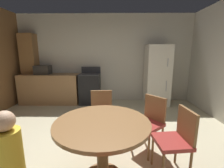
{
  "coord_description": "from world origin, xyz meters",
  "views": [
    {
      "loc": [
        0.29,
        -2.01,
        1.55
      ],
      "look_at": [
        0.24,
        0.87,
        0.95
      ],
      "focal_mm": 24.54,
      "sensor_mm": 36.0,
      "label": 1
    }
  ],
  "objects": [
    {
      "name": "pantry_column",
      "position": [
        -2.33,
        2.74,
        1.05
      ],
      "size": [
        0.44,
        0.36,
        2.1
      ],
      "primitive_type": "cube",
      "color": "olive",
      "rests_on": "ground"
    },
    {
      "name": "wall_back",
      "position": [
        0.0,
        2.96,
        1.35
      ],
      "size": [
        5.7,
        0.12,
        2.7
      ],
      "primitive_type": "cube",
      "color": "beige",
      "rests_on": "ground"
    },
    {
      "name": "refrigerator",
      "position": [
        1.56,
        2.51,
        0.88
      ],
      "size": [
        0.68,
        0.68,
        1.76
      ],
      "color": "silver",
      "rests_on": "ground"
    },
    {
      "name": "dining_table",
      "position": [
        0.15,
        -0.37,
        0.6
      ],
      "size": [
        1.12,
        1.12,
        0.76
      ],
      "color": "olive",
      "rests_on": "ground"
    },
    {
      "name": "microwave",
      "position": [
        -1.87,
        2.56,
        1.03
      ],
      "size": [
        0.44,
        0.32,
        0.26
      ],
      "primitive_type": "cube",
      "color": "#2D2B28",
      "rests_on": "kitchen_counter"
    },
    {
      "name": "ground_plane",
      "position": [
        0.0,
        0.0,
        0.0
      ],
      "size": [
        14.0,
        14.0,
        0.0
      ],
      "primitive_type": "plane",
      "color": "beige"
    },
    {
      "name": "oven_range",
      "position": [
        -0.45,
        2.56,
        0.47
      ],
      "size": [
        0.6,
        0.6,
        1.1
      ],
      "color": "black",
      "rests_on": "ground"
    },
    {
      "name": "person_child",
      "position": [
        -0.6,
        -0.88,
        0.58
      ],
      "size": [
        0.31,
        0.31,
        1.09
      ],
      "rotation": [
        0.0,
        0.0,
        6.89
      ],
      "color": "#3D4C84",
      "rests_on": "ground"
    },
    {
      "name": "chair_east",
      "position": [
        1.07,
        -0.26,
        0.5
      ],
      "size": [
        0.44,
        0.44,
        0.87
      ],
      "rotation": [
        0.0,
        0.0,
        3.25
      ],
      "color": "olive",
      "rests_on": "ground"
    },
    {
      "name": "kitchen_counter",
      "position": [
        -1.68,
        2.56,
        0.45
      ],
      "size": [
        1.75,
        0.6,
        0.9
      ],
      "primitive_type": "cube",
      "color": "#9E754C",
      "rests_on": "ground"
    },
    {
      "name": "chair_northeast",
      "position": [
        0.85,
        0.24,
        0.5
      ],
      "size": [
        0.56,
        0.56,
        0.87
      ],
      "rotation": [
        0.0,
        0.0,
        3.85
      ],
      "color": "olive",
      "rests_on": "ground"
    },
    {
      "name": "chair_north",
      "position": [
        0.06,
        0.56,
        0.5
      ],
      "size": [
        0.43,
        0.43,
        0.87
      ],
      "rotation": [
        0.0,
        0.0,
        4.8
      ],
      "color": "olive",
      "rests_on": "ground"
    }
  ]
}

